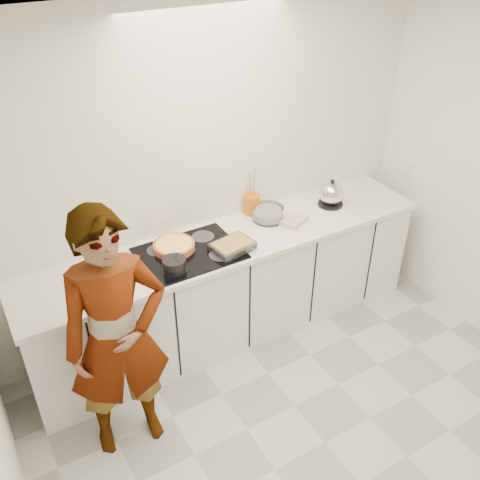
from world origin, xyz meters
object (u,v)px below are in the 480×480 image
tart_dish (174,246)px  baking_dish (232,246)px  saucepan (174,265)px  hob (189,253)px  kettle (331,194)px  utensil_crock (252,204)px  mixing_bowl (268,214)px  cook (117,338)px

tart_dish → baking_dish: 0.42m
baking_dish → saucepan: bearing=-177.3°
hob → kettle: size_ratio=2.87×
baking_dish → utensil_crock: bearing=44.4°
hob → saucepan: bearing=-141.2°
mixing_bowl → cook: (-1.49, -0.65, -0.09)m
baking_dish → tart_dish: bearing=149.2°
saucepan → cook: cook is taller
cook → utensil_crock: bearing=34.5°
tart_dish → mixing_bowl: mixing_bowl is taller
tart_dish → saucepan: 0.26m
mixing_bowl → utensil_crock: (-0.06, 0.15, 0.03)m
mixing_bowl → cook: bearing=-156.2°
baking_dish → cook: cook is taller
mixing_bowl → utensil_crock: bearing=110.9°
mixing_bowl → kettle: (0.58, -0.06, 0.05)m
baking_dish → mixing_bowl: size_ratio=1.00×
tart_dish → saucepan: bearing=-113.5°
tart_dish → mixing_bowl: bearing=2.0°
baking_dish → mixing_bowl: mixing_bowl is taller
cook → kettle: bearing=21.0°
saucepan → mixing_bowl: size_ratio=0.54×
hob → utensil_crock: bearing=21.7°
cook → hob: bearing=40.9°
kettle → utensil_crock: kettle is taller
tart_dish → cook: (-0.66, -0.63, -0.08)m
saucepan → kettle: 1.52m
tart_dish → mixing_bowl: 0.83m
kettle → cook: bearing=-163.9°
saucepan → baking_dish: size_ratio=0.54×
saucepan → mixing_bowl: saucepan is taller
baking_dish → cook: size_ratio=0.19×
tart_dish → cook: cook is taller
saucepan → baking_dish: (0.47, 0.02, -0.01)m
hob → mixing_bowl: mixing_bowl is taller
cook → saucepan: bearing=39.9°
tart_dish → cook: size_ratio=0.20×
hob → saucepan: 0.24m
hob → utensil_crock: utensil_crock is taller
baking_dish → kettle: size_ratio=1.29×
tart_dish → utensil_crock: utensil_crock is taller
tart_dish → cook: 0.91m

